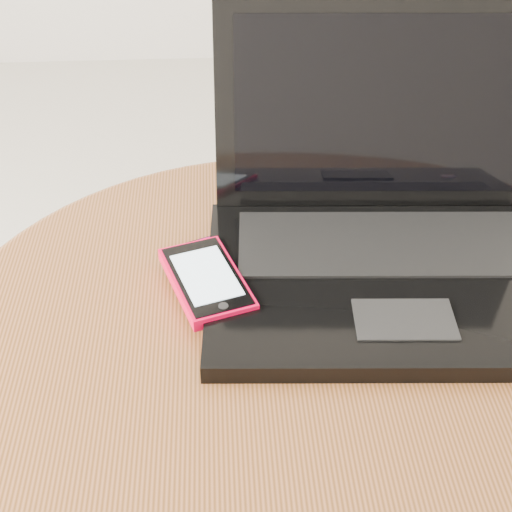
{
  "coord_description": "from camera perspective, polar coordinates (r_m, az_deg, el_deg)",
  "views": [
    {
      "loc": [
        0.0,
        -0.56,
        1.06
      ],
      "look_at": [
        0.03,
        0.02,
        0.62
      ],
      "focal_mm": 53.72,
      "sensor_mm": 36.0,
      "label": 1
    }
  ],
  "objects": [
    {
      "name": "table",
      "position": [
        0.82,
        1.99,
        -12.02
      ],
      "size": [
        0.7,
        0.7,
        0.56
      ],
      "color": "#582E1C",
      "rests_on": "ground"
    },
    {
      "name": "laptop",
      "position": [
        0.81,
        9.96,
        2.02
      ],
      "size": [
        0.39,
        0.33,
        0.25
      ],
      "color": "black",
      "rests_on": "table"
    },
    {
      "name": "phone_black",
      "position": [
        0.79,
        -3.19,
        -1.58
      ],
      "size": [
        0.11,
        0.14,
        0.01
      ],
      "color": "black",
      "rests_on": "table"
    },
    {
      "name": "phone_pink",
      "position": [
        0.77,
        -3.7,
        -1.82
      ],
      "size": [
        0.1,
        0.14,
        0.01
      ],
      "color": "#FB0538",
      "rests_on": "phone_black"
    }
  ]
}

